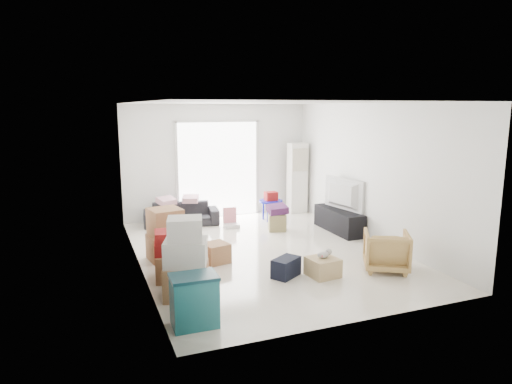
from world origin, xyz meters
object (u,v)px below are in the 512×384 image
at_px(ac_tower, 297,178).
at_px(storage_bins, 194,300).
at_px(armchair, 386,249).
at_px(sofa, 181,211).
at_px(wood_crate, 323,267).
at_px(television, 339,206).
at_px(ottoman, 277,222).
at_px(kids_table, 271,200).
at_px(tv_console, 339,220).

xyz_separation_m(ac_tower, storage_bins, (-3.85, -5.02, -0.55)).
height_order(armchair, storage_bins, armchair).
xyz_separation_m(sofa, wood_crate, (1.40, -3.97, -0.18)).
xyz_separation_m(television, armchair, (-0.53, -2.32, -0.19)).
height_order(ottoman, wood_crate, ottoman).
height_order(ottoman, kids_table, kids_table).
relative_size(armchair, storage_bins, 1.10).
distance_m(television, sofa, 3.51).
distance_m(ottoman, kids_table, 0.94).
bearing_deg(wood_crate, kids_table, 79.90).
height_order(kids_table, wood_crate, kids_table).
distance_m(armchair, ottoman, 2.95).
relative_size(sofa, storage_bins, 2.56).
height_order(tv_console, sofa, sofa).
xyz_separation_m(armchair, storage_bins, (-3.37, -0.77, -0.03)).
relative_size(ac_tower, storage_bins, 2.70).
xyz_separation_m(storage_bins, kids_table, (2.92, 4.50, 0.16)).
height_order(ac_tower, sofa, ac_tower).
bearing_deg(storage_bins, kids_table, 57.03).
bearing_deg(kids_table, ottoman, -104.48).
bearing_deg(tv_console, sofa, 149.52).
distance_m(storage_bins, kids_table, 5.37).
height_order(armchair, ottoman, armchair).
distance_m(television, armchair, 2.39).
relative_size(television, ottoman, 3.17).
height_order(ac_tower, storage_bins, ac_tower).
xyz_separation_m(ac_tower, kids_table, (-0.93, -0.51, -0.39)).
height_order(ac_tower, television, ac_tower).
xyz_separation_m(ac_tower, ottoman, (-1.15, -1.38, -0.69)).
bearing_deg(television, sofa, 49.66).
bearing_deg(ottoman, kids_table, 75.52).
bearing_deg(television, armchair, 157.38).
distance_m(sofa, kids_table, 2.08).
distance_m(ac_tower, sofa, 3.03).
height_order(television, wood_crate, television).
distance_m(tv_console, television, 0.31).
xyz_separation_m(ac_tower, television, (0.05, -1.93, -0.32)).
distance_m(kids_table, wood_crate, 3.68).
distance_m(tv_console, storage_bins, 4.97).
xyz_separation_m(armchair, kids_table, (-0.45, 3.73, 0.13)).
bearing_deg(ac_tower, armchair, -96.38).
relative_size(storage_bins, wood_crate, 1.47).
xyz_separation_m(armchair, wood_crate, (-1.10, 0.13, -0.21)).
distance_m(ac_tower, ottoman, 1.93).
distance_m(ac_tower, tv_console, 2.03).
distance_m(sofa, storage_bins, 4.95).
bearing_deg(ottoman, wood_crate, -98.68).
xyz_separation_m(ottoman, wood_crate, (-0.42, -2.74, -0.04)).
height_order(storage_bins, ottoman, storage_bins).
distance_m(armchair, kids_table, 3.76).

